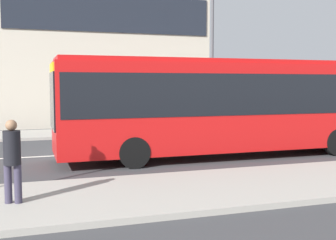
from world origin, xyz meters
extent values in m
plane|color=#3A3A3D|center=(0.00, 0.00, 0.00)|extent=(120.00, 120.00, 0.00)
cube|color=#A39E93|center=(0.00, -6.25, 0.07)|extent=(44.00, 3.50, 0.13)
cube|color=#A39E93|center=(0.00, 6.25, 0.07)|extent=(44.00, 3.50, 0.13)
cube|color=silver|center=(0.00, 0.00, 0.00)|extent=(41.80, 0.16, 0.01)
cube|color=#1E232D|center=(2.65, 9.47, 6.66)|extent=(12.03, 0.08, 2.20)
cube|color=red|center=(4.63, -1.91, 1.77)|extent=(11.91, 2.48, 2.91)
cube|color=black|center=(4.63, -1.91, 2.20)|extent=(11.67, 2.51, 1.34)
cube|color=red|center=(4.63, -1.91, 3.29)|extent=(11.73, 2.28, 0.14)
cube|color=black|center=(-1.34, -1.91, 2.03)|extent=(0.05, 2.18, 1.74)
cube|color=yellow|center=(-1.34, -1.91, 3.01)|extent=(0.04, 1.73, 0.32)
cylinder|color=black|center=(0.94, -3.03, 0.48)|extent=(0.96, 0.28, 0.96)
cylinder|color=black|center=(0.94, -0.78, 0.48)|extent=(0.96, 0.28, 0.96)
cylinder|color=black|center=(8.32, -3.03, 0.48)|extent=(0.96, 0.28, 0.96)
cylinder|color=black|center=(8.32, -0.78, 0.48)|extent=(0.96, 0.28, 0.96)
cube|color=silver|center=(11.63, 3.29, 0.49)|extent=(4.48, 1.72, 0.68)
cube|color=#21262B|center=(11.49, 3.29, 1.09)|extent=(2.46, 1.51, 0.53)
cylinder|color=black|center=(13.02, 2.53, 0.30)|extent=(0.60, 0.18, 0.60)
cylinder|color=black|center=(13.02, 4.06, 0.30)|extent=(0.60, 0.18, 0.60)
cylinder|color=black|center=(10.24, 2.53, 0.30)|extent=(0.60, 0.18, 0.60)
cylinder|color=black|center=(10.24, 4.06, 0.30)|extent=(0.60, 0.18, 0.60)
cylinder|color=#383347|center=(-2.28, -6.37, 0.52)|extent=(0.15, 0.15, 0.79)
cylinder|color=#383347|center=(-2.47, -6.31, 0.52)|extent=(0.15, 0.15, 0.79)
cylinder|color=black|center=(-2.37, -6.34, 1.26)|extent=(0.34, 0.34, 0.69)
sphere|color=#936B4C|center=(-2.37, -6.34, 1.71)|extent=(0.22, 0.22, 0.22)
cylinder|color=#4C4C51|center=(7.25, 5.35, 3.92)|extent=(0.14, 0.14, 7.57)
camera|label=1|loc=(-2.02, -15.25, 2.53)|focal=45.00mm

